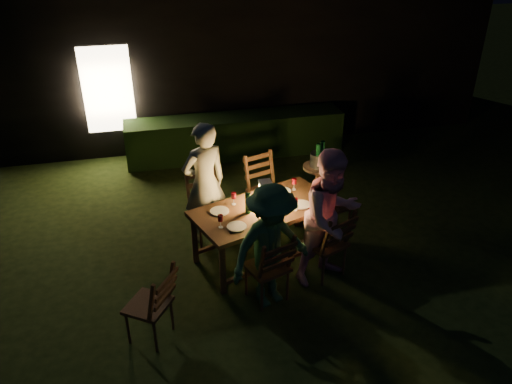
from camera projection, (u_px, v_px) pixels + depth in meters
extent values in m
plane|color=black|center=(326.00, 261.00, 6.84)|extent=(40.00, 40.00, 0.00)
cube|color=black|center=(235.00, 45.00, 11.36)|extent=(10.00, 4.00, 3.20)
cube|color=#FFE5B2|center=(108.00, 90.00, 9.21)|extent=(0.90, 0.06, 1.60)
cube|color=black|center=(236.00, 136.00, 9.74)|extent=(4.20, 0.70, 0.80)
cube|color=#432A16|center=(264.00, 209.00, 6.59)|extent=(2.08, 1.49, 0.06)
cube|color=#432A16|center=(223.00, 270.00, 6.10)|extent=(0.07, 0.07, 0.69)
cube|color=#432A16|center=(195.00, 240.00, 6.67)|extent=(0.07, 0.07, 0.69)
cube|color=#432A16|center=(331.00, 229.00, 6.91)|extent=(0.07, 0.07, 0.69)
cube|color=#432A16|center=(297.00, 206.00, 7.48)|extent=(0.07, 0.07, 0.69)
cube|color=#432A16|center=(267.00, 267.00, 5.97)|extent=(0.57, 0.56, 0.04)
cube|color=#432A16|center=(277.00, 256.00, 5.68)|extent=(0.48, 0.29, 0.53)
cube|color=#432A16|center=(325.00, 243.00, 6.39)|extent=(0.60, 0.59, 0.04)
cube|color=#432A16|center=(338.00, 231.00, 6.10)|extent=(0.49, 0.33, 0.54)
cube|color=#432A16|center=(208.00, 212.00, 7.07)|extent=(0.55, 0.53, 0.04)
cube|color=#432A16|center=(202.00, 187.00, 7.08)|extent=(0.49, 0.25, 0.55)
cube|color=#432A16|center=(267.00, 192.00, 7.53)|extent=(0.60, 0.59, 0.04)
cube|color=#432A16|center=(260.00, 169.00, 7.54)|extent=(0.51, 0.30, 0.57)
cube|color=#432A16|center=(335.00, 205.00, 7.35)|extent=(0.48, 0.49, 0.04)
cube|color=#432A16|center=(326.00, 193.00, 7.15)|extent=(0.24, 0.43, 0.48)
cube|color=#432A16|center=(148.00, 305.00, 5.40)|extent=(0.60, 0.60, 0.04)
cube|color=#432A16|center=(161.00, 289.00, 5.20)|extent=(0.37, 0.45, 0.52)
imported|color=beige|center=(205.00, 184.00, 6.92)|extent=(0.76, 0.62, 1.79)
imported|color=#E9A0B7|center=(331.00, 217.00, 6.13)|extent=(1.05, 0.93, 1.80)
imported|color=#34683E|center=(271.00, 247.00, 5.75)|extent=(1.17, 0.90, 1.59)
cube|color=white|center=(265.00, 204.00, 6.63)|extent=(0.15, 0.15, 0.03)
cube|color=white|center=(265.00, 182.00, 6.48)|extent=(0.16, 0.16, 0.03)
cylinder|color=#FF9E3F|center=(265.00, 196.00, 6.58)|extent=(0.09, 0.09, 0.18)
cylinder|color=white|center=(219.00, 211.00, 6.48)|extent=(0.25, 0.25, 0.01)
cylinder|color=white|center=(237.00, 227.00, 6.15)|extent=(0.25, 0.25, 0.01)
cylinder|color=white|center=(282.00, 191.00, 6.95)|extent=(0.25, 0.25, 0.01)
cylinder|color=white|center=(301.00, 205.00, 6.63)|extent=(0.25, 0.25, 0.01)
cylinder|color=#0F471E|center=(248.00, 203.00, 6.39)|extent=(0.07, 0.07, 0.28)
cube|color=red|center=(268.00, 221.00, 6.27)|extent=(0.18, 0.14, 0.01)
cube|color=red|center=(311.00, 205.00, 6.61)|extent=(0.18, 0.14, 0.01)
cube|color=black|center=(235.00, 231.00, 6.06)|extent=(0.14, 0.07, 0.01)
cylinder|color=brown|center=(319.00, 167.00, 7.89)|extent=(0.51, 0.51, 0.04)
cylinder|color=brown|center=(318.00, 186.00, 8.05)|extent=(0.06, 0.06, 0.67)
cylinder|color=#A5A8AD|center=(320.00, 160.00, 7.82)|extent=(0.30, 0.30, 0.22)
cylinder|color=#0F471E|center=(318.00, 158.00, 7.76)|extent=(0.07, 0.07, 0.32)
cylinder|color=#0F471E|center=(322.00, 156.00, 7.84)|extent=(0.07, 0.07, 0.32)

